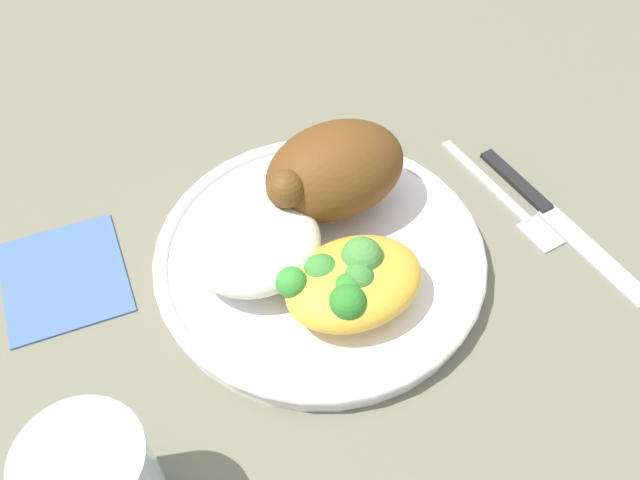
{
  "coord_description": "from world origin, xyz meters",
  "views": [
    {
      "loc": [
        0.16,
        0.29,
        0.43
      ],
      "look_at": [
        0.0,
        0.0,
        0.03
      ],
      "focal_mm": 39.19,
      "sensor_mm": 36.0,
      "label": 1
    }
  ],
  "objects_px": {
    "plate": "(320,257)",
    "fork": "(504,198)",
    "roasted_chicken": "(334,171)",
    "mac_cheese_with_broccoli": "(348,282)",
    "rice_pile": "(252,242)",
    "knife": "(545,206)",
    "napkin": "(64,276)"
  },
  "relations": [
    {
      "from": "roasted_chicken",
      "to": "knife",
      "type": "height_order",
      "value": "roasted_chicken"
    },
    {
      "from": "rice_pile",
      "to": "fork",
      "type": "relative_size",
      "value": 0.7
    },
    {
      "from": "fork",
      "to": "napkin",
      "type": "bearing_deg",
      "value": -15.11
    },
    {
      "from": "mac_cheese_with_broccoli",
      "to": "knife",
      "type": "distance_m",
      "value": 0.2
    },
    {
      "from": "plate",
      "to": "knife",
      "type": "height_order",
      "value": "plate"
    },
    {
      "from": "rice_pile",
      "to": "napkin",
      "type": "height_order",
      "value": "rice_pile"
    },
    {
      "from": "plate",
      "to": "rice_pile",
      "type": "height_order",
      "value": "rice_pile"
    },
    {
      "from": "plate",
      "to": "napkin",
      "type": "xyz_separation_m",
      "value": [
        0.18,
        -0.08,
        -0.01
      ]
    },
    {
      "from": "mac_cheese_with_broccoli",
      "to": "fork",
      "type": "distance_m",
      "value": 0.18
    },
    {
      "from": "roasted_chicken",
      "to": "napkin",
      "type": "bearing_deg",
      "value": -12.16
    },
    {
      "from": "knife",
      "to": "fork",
      "type": "bearing_deg",
      "value": -45.57
    },
    {
      "from": "roasted_chicken",
      "to": "fork",
      "type": "xyz_separation_m",
      "value": [
        -0.14,
        0.05,
        -0.05
      ]
    },
    {
      "from": "napkin",
      "to": "plate",
      "type": "bearing_deg",
      "value": 155.29
    },
    {
      "from": "mac_cheese_with_broccoli",
      "to": "napkin",
      "type": "relative_size",
      "value": 0.99
    },
    {
      "from": "mac_cheese_with_broccoli",
      "to": "napkin",
      "type": "xyz_separation_m",
      "value": [
        0.17,
        -0.13,
        -0.04
      ]
    },
    {
      "from": "napkin",
      "to": "roasted_chicken",
      "type": "bearing_deg",
      "value": 167.84
    },
    {
      "from": "rice_pile",
      "to": "fork",
      "type": "xyz_separation_m",
      "value": [
        -0.22,
        0.03,
        -0.04
      ]
    },
    {
      "from": "plate",
      "to": "fork",
      "type": "xyz_separation_m",
      "value": [
        -0.17,
        0.01,
        -0.01
      ]
    },
    {
      "from": "mac_cheese_with_broccoli",
      "to": "fork",
      "type": "bearing_deg",
      "value": -167.76
    },
    {
      "from": "mac_cheese_with_broccoli",
      "to": "rice_pile",
      "type": "bearing_deg",
      "value": -55.44
    },
    {
      "from": "plate",
      "to": "rice_pile",
      "type": "relative_size",
      "value": 2.52
    },
    {
      "from": "plate",
      "to": "knife",
      "type": "xyz_separation_m",
      "value": [
        -0.19,
        0.04,
        -0.01
      ]
    },
    {
      "from": "roasted_chicken",
      "to": "mac_cheese_with_broccoli",
      "type": "bearing_deg",
      "value": 67.27
    },
    {
      "from": "rice_pile",
      "to": "fork",
      "type": "height_order",
      "value": "rice_pile"
    },
    {
      "from": "plate",
      "to": "knife",
      "type": "distance_m",
      "value": 0.2
    },
    {
      "from": "rice_pile",
      "to": "knife",
      "type": "distance_m",
      "value": 0.25
    },
    {
      "from": "mac_cheese_with_broccoli",
      "to": "plate",
      "type": "bearing_deg",
      "value": -95.27
    },
    {
      "from": "roasted_chicken",
      "to": "mac_cheese_with_broccoli",
      "type": "height_order",
      "value": "roasted_chicken"
    },
    {
      "from": "mac_cheese_with_broccoli",
      "to": "fork",
      "type": "height_order",
      "value": "mac_cheese_with_broccoli"
    },
    {
      "from": "rice_pile",
      "to": "knife",
      "type": "height_order",
      "value": "rice_pile"
    },
    {
      "from": "napkin",
      "to": "fork",
      "type": "bearing_deg",
      "value": 164.89
    },
    {
      "from": "rice_pile",
      "to": "mac_cheese_with_broccoli",
      "type": "height_order",
      "value": "mac_cheese_with_broccoli"
    }
  ]
}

